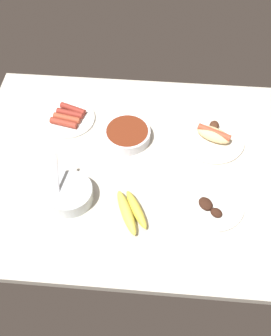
{
  "coord_description": "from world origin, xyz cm",
  "views": [
    {
      "loc": [
        -6.9,
        81.34,
        110.31
      ],
      "look_at": [
        -0.45,
        3.53,
        3.0
      ],
      "focal_mm": 40.94,
      "sensor_mm": 36.0,
      "label": 1
    }
  ],
  "objects_px": {
    "plate_hotdog_assembled": "(213,137)",
    "plate_sausages": "(69,118)",
    "bowl_chili": "(127,134)",
    "banana_bunch": "(131,211)",
    "bowl_coleslaw": "(69,193)",
    "plate_grilled_meat": "(213,205)"
  },
  "relations": [
    {
      "from": "plate_hotdog_assembled",
      "to": "plate_sausages",
      "type": "distance_m",
      "value": 0.56
    },
    {
      "from": "plate_hotdog_assembled",
      "to": "plate_sausages",
      "type": "height_order",
      "value": "plate_hotdog_assembled"
    },
    {
      "from": "bowl_chili",
      "to": "plate_hotdog_assembled",
      "type": "bearing_deg",
      "value": -176.55
    },
    {
      "from": "plate_sausages",
      "to": "banana_bunch",
      "type": "relative_size",
      "value": 1.15
    },
    {
      "from": "bowl_chili",
      "to": "plate_sausages",
      "type": "distance_m",
      "value": 0.25
    },
    {
      "from": "bowl_coleslaw",
      "to": "plate_sausages",
      "type": "bearing_deg",
      "value": -78.58
    },
    {
      "from": "bowl_coleslaw",
      "to": "bowl_chili",
      "type": "height_order",
      "value": "bowl_coleslaw"
    },
    {
      "from": "bowl_coleslaw",
      "to": "plate_grilled_meat",
      "type": "xyz_separation_m",
      "value": [
        -0.47,
        -0.01,
        -0.02
      ]
    },
    {
      "from": "plate_grilled_meat",
      "to": "plate_sausages",
      "type": "xyz_separation_m",
      "value": [
        0.55,
        -0.35,
        0.0
      ]
    },
    {
      "from": "bowl_coleslaw",
      "to": "plate_sausages",
      "type": "height_order",
      "value": "bowl_coleslaw"
    },
    {
      "from": "plate_grilled_meat",
      "to": "bowl_coleslaw",
      "type": "bearing_deg",
      "value": 1.1
    },
    {
      "from": "bowl_coleslaw",
      "to": "banana_bunch",
      "type": "bearing_deg",
      "value": 168.29
    },
    {
      "from": "plate_grilled_meat",
      "to": "banana_bunch",
      "type": "height_order",
      "value": "banana_bunch"
    },
    {
      "from": "plate_sausages",
      "to": "banana_bunch",
      "type": "distance_m",
      "value": 0.49
    },
    {
      "from": "plate_grilled_meat",
      "to": "plate_sausages",
      "type": "bearing_deg",
      "value": -32.45
    },
    {
      "from": "banana_bunch",
      "to": "plate_grilled_meat",
      "type": "bearing_deg",
      "value": -168.97
    },
    {
      "from": "bowl_coleslaw",
      "to": "plate_hotdog_assembled",
      "type": "xyz_separation_m",
      "value": [
        -0.49,
        -0.3,
        -0.01
      ]
    },
    {
      "from": "bowl_chili",
      "to": "banana_bunch",
      "type": "relative_size",
      "value": 0.98
    },
    {
      "from": "bowl_chili",
      "to": "plate_sausages",
      "type": "relative_size",
      "value": 0.85
    },
    {
      "from": "plate_grilled_meat",
      "to": "plate_sausages",
      "type": "relative_size",
      "value": 1.0
    },
    {
      "from": "plate_hotdog_assembled",
      "to": "banana_bunch",
      "type": "relative_size",
      "value": 1.35
    },
    {
      "from": "banana_bunch",
      "to": "plate_hotdog_assembled",
      "type": "bearing_deg",
      "value": -129.01
    }
  ]
}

